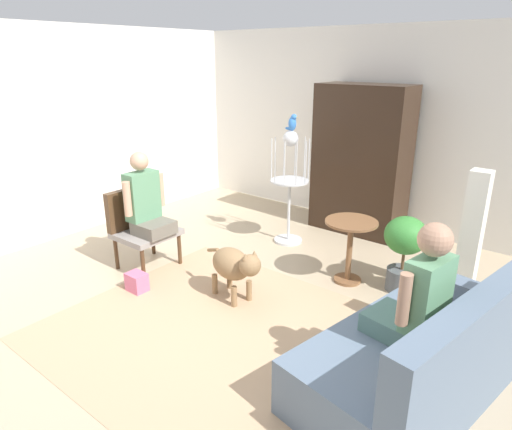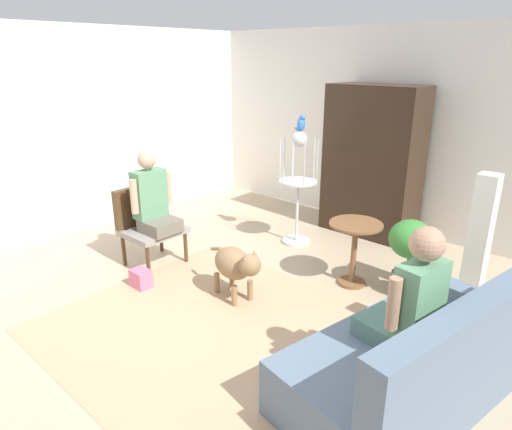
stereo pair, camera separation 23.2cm
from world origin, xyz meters
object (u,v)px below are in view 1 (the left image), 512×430
(person_on_couch, at_px, (419,296))
(parrot, at_px, (292,123))
(couch, at_px, (420,358))
(round_end_table, at_px, (350,240))
(potted_plant, at_px, (405,246))
(armoire_cabinet, at_px, (361,160))
(bird_cage_stand, at_px, (290,180))
(person_on_armchair, at_px, (145,201))
(armchair, at_px, (139,222))
(column_lamp, at_px, (471,238))
(handbag, at_px, (137,282))
(dog, at_px, (234,265))

(person_on_couch, xyz_separation_m, parrot, (-2.21, 1.75, 0.74))
(couch, distance_m, round_end_table, 1.71)
(potted_plant, xyz_separation_m, armoire_cabinet, (-1.14, 1.27, 0.48))
(bird_cage_stand, distance_m, parrot, 0.70)
(person_on_couch, bearing_deg, couch, 13.91)
(person_on_armchair, height_order, parrot, parrot)
(person_on_couch, xyz_separation_m, potted_plant, (-0.61, 1.41, -0.28))
(armchair, distance_m, round_end_table, 2.31)
(round_end_table, height_order, column_lamp, column_lamp)
(parrot, bearing_deg, couch, -37.29)
(armchair, height_order, bird_cage_stand, bird_cage_stand)
(armchair, height_order, handbag, armchair)
(armoire_cabinet, bearing_deg, bird_cage_stand, -117.39)
(column_lamp, height_order, handbag, column_lamp)
(person_on_couch, height_order, parrot, parrot)
(person_on_armchair, xyz_separation_m, parrot, (0.81, 1.58, 0.73))
(round_end_table, relative_size, column_lamp, 0.53)
(armchair, bearing_deg, dog, 2.32)
(armchair, bearing_deg, parrot, 58.94)
(armoire_cabinet, bearing_deg, armchair, -119.39)
(person_on_couch, bearing_deg, handbag, -174.12)
(handbag, bearing_deg, armchair, 137.27)
(bird_cage_stand, relative_size, column_lamp, 1.10)
(armchair, height_order, column_lamp, column_lamp)
(column_lamp, xyz_separation_m, handbag, (-2.61, -1.92, -0.54))
(column_lamp, bearing_deg, armchair, -154.45)
(armchair, height_order, dog, armchair)
(bird_cage_stand, relative_size, parrot, 7.20)
(person_on_armchair, height_order, bird_cage_stand, bird_cage_stand)
(bird_cage_stand, bearing_deg, handbag, -102.73)
(person_on_couch, xyz_separation_m, handbag, (-2.69, -0.28, -0.67))
(armchair, xyz_separation_m, round_end_table, (2.05, 1.08, -0.04))
(dog, xyz_separation_m, armoire_cabinet, (0.06, 2.46, 0.60))
(potted_plant, bearing_deg, dog, -135.20)
(parrot, bearing_deg, armchair, -121.06)
(couch, bearing_deg, person_on_couch, -166.09)
(round_end_table, distance_m, column_lamp, 1.13)
(person_on_armchair, xyz_separation_m, armoire_cabinet, (1.28, 2.52, 0.18))
(potted_plant, bearing_deg, armchair, -154.03)
(round_end_table, distance_m, bird_cage_stand, 1.27)
(parrot, bearing_deg, potted_plant, -11.96)
(round_end_table, distance_m, parrot, 1.59)
(person_on_couch, xyz_separation_m, bird_cage_stand, (-2.23, 1.75, 0.05))
(person_on_armchair, distance_m, bird_cage_stand, 1.77)
(armchair, bearing_deg, person_on_armchair, 0.65)
(armchair, xyz_separation_m, potted_plant, (2.55, 1.24, -0.02))
(handbag, bearing_deg, armoire_cabinet, 72.35)
(person_on_armchair, bearing_deg, parrot, 62.87)
(potted_plant, height_order, handbag, potted_plant)
(armchair, distance_m, column_lamp, 3.43)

